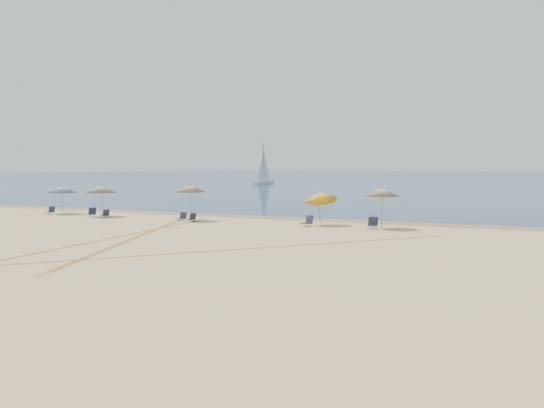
{
  "coord_description": "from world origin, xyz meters",
  "views": [
    {
      "loc": [
        17.33,
        -15.51,
        3.88
      ],
      "look_at": [
        0.0,
        20.0,
        1.3
      ],
      "focal_mm": 38.83,
      "sensor_mm": 36.0,
      "label": 1
    }
  ],
  "objects_px": {
    "chair_0": "(51,211)",
    "umbrella_4": "(382,192)",
    "umbrella_2": "(191,188)",
    "chair_2": "(106,214)",
    "chair_1": "(92,213)",
    "sailboat_1": "(264,172)",
    "umbrella_3": "(320,196)",
    "chair_4": "(192,218)",
    "chair_3": "(182,217)",
    "chair_5": "(308,221)",
    "umbrella_1": "(101,189)",
    "chair_6": "(373,224)",
    "umbrella_0": "(62,189)"
  },
  "relations": [
    {
      "from": "umbrella_0",
      "to": "umbrella_2",
      "type": "relative_size",
      "value": 0.88
    },
    {
      "from": "umbrella_4",
      "to": "chair_1",
      "type": "xyz_separation_m",
      "value": [
        -22.08,
        -1.59,
        -1.96
      ]
    },
    {
      "from": "chair_2",
      "to": "sailboat_1",
      "type": "height_order",
      "value": "sailboat_1"
    },
    {
      "from": "umbrella_2",
      "to": "chair_6",
      "type": "height_order",
      "value": "umbrella_2"
    },
    {
      "from": "sailboat_1",
      "to": "umbrella_4",
      "type": "bearing_deg",
      "value": -48.45
    },
    {
      "from": "umbrella_0",
      "to": "umbrella_3",
      "type": "distance_m",
      "value": 22.14
    },
    {
      "from": "umbrella_0",
      "to": "chair_0",
      "type": "bearing_deg",
      "value": -111.74
    },
    {
      "from": "chair_6",
      "to": "chair_0",
      "type": "bearing_deg",
      "value": 171.45
    },
    {
      "from": "umbrella_1",
      "to": "chair_5",
      "type": "distance_m",
      "value": 17.12
    },
    {
      "from": "umbrella_3",
      "to": "chair_4",
      "type": "distance_m",
      "value": 9.19
    },
    {
      "from": "chair_5",
      "to": "umbrella_1",
      "type": "bearing_deg",
      "value": -159.76
    },
    {
      "from": "umbrella_2",
      "to": "chair_2",
      "type": "bearing_deg",
      "value": -173.94
    },
    {
      "from": "sailboat_1",
      "to": "umbrella_3",
      "type": "bearing_deg",
      "value": -50.73
    },
    {
      "from": "chair_3",
      "to": "chair_5",
      "type": "bearing_deg",
      "value": -2.3
    },
    {
      "from": "chair_1",
      "to": "chair_2",
      "type": "xyz_separation_m",
      "value": [
        1.38,
        -0.03,
        -0.04
      ]
    },
    {
      "from": "umbrella_1",
      "to": "umbrella_3",
      "type": "distance_m",
      "value": 17.53
    },
    {
      "from": "chair_1",
      "to": "sailboat_1",
      "type": "height_order",
      "value": "sailboat_1"
    },
    {
      "from": "umbrella_1",
      "to": "umbrella_2",
      "type": "distance_m",
      "value": 8.07
    },
    {
      "from": "umbrella_2",
      "to": "umbrella_3",
      "type": "xyz_separation_m",
      "value": [
        9.42,
        1.03,
        -0.38
      ]
    },
    {
      "from": "umbrella_1",
      "to": "chair_1",
      "type": "bearing_deg",
      "value": -129.38
    },
    {
      "from": "umbrella_2",
      "to": "umbrella_3",
      "type": "relative_size",
      "value": 1.07
    },
    {
      "from": "sailboat_1",
      "to": "chair_1",
      "type": "bearing_deg",
      "value": -62.47
    },
    {
      "from": "umbrella_1",
      "to": "chair_2",
      "type": "xyz_separation_m",
      "value": [
        0.94,
        -0.57,
        -1.82
      ]
    },
    {
      "from": "umbrella_4",
      "to": "chair_4",
      "type": "xyz_separation_m",
      "value": [
        -13.02,
        -1.53,
        -2.0
      ]
    },
    {
      "from": "umbrella_2",
      "to": "umbrella_3",
      "type": "height_order",
      "value": "umbrella_2"
    },
    {
      "from": "chair_1",
      "to": "chair_2",
      "type": "distance_m",
      "value": 1.39
    },
    {
      "from": "umbrella_1",
      "to": "umbrella_2",
      "type": "bearing_deg",
      "value": 1.32
    },
    {
      "from": "umbrella_2",
      "to": "sailboat_1",
      "type": "distance_m",
      "value": 83.37
    },
    {
      "from": "umbrella_1",
      "to": "sailboat_1",
      "type": "height_order",
      "value": "sailboat_1"
    },
    {
      "from": "chair_6",
      "to": "sailboat_1",
      "type": "distance_m",
      "value": 89.07
    },
    {
      "from": "chair_0",
      "to": "chair_4",
      "type": "xyz_separation_m",
      "value": [
        13.61,
        -0.23,
        -0.02
      ]
    },
    {
      "from": "umbrella_2",
      "to": "sailboat_1",
      "type": "height_order",
      "value": "sailboat_1"
    },
    {
      "from": "umbrella_0",
      "to": "chair_1",
      "type": "bearing_deg",
      "value": -15.5
    },
    {
      "from": "umbrella_3",
      "to": "chair_5",
      "type": "bearing_deg",
      "value": -114.96
    },
    {
      "from": "umbrella_3",
      "to": "umbrella_0",
      "type": "bearing_deg",
      "value": -178.45
    },
    {
      "from": "umbrella_0",
      "to": "chair_5",
      "type": "bearing_deg",
      "value": -1.02
    },
    {
      "from": "chair_0",
      "to": "chair_4",
      "type": "distance_m",
      "value": 13.61
    },
    {
      "from": "umbrella_2",
      "to": "chair_6",
      "type": "xyz_separation_m",
      "value": [
        13.14,
        0.39,
        -1.96
      ]
    },
    {
      "from": "umbrella_4",
      "to": "chair_2",
      "type": "distance_m",
      "value": 20.85
    },
    {
      "from": "chair_2",
      "to": "chair_6",
      "type": "distance_m",
      "value": 20.3
    },
    {
      "from": "umbrella_0",
      "to": "chair_3",
      "type": "bearing_deg",
      "value": -4.2
    },
    {
      "from": "umbrella_1",
      "to": "umbrella_0",
      "type": "bearing_deg",
      "value": 172.38
    },
    {
      "from": "umbrella_3",
      "to": "chair_6",
      "type": "distance_m",
      "value": 4.09
    },
    {
      "from": "chair_3",
      "to": "chair_5",
      "type": "distance_m",
      "value": 9.37
    },
    {
      "from": "umbrella_1",
      "to": "chair_0",
      "type": "relative_size",
      "value": 3.41
    },
    {
      "from": "umbrella_4",
      "to": "chair_1",
      "type": "relative_size",
      "value": 3.1
    },
    {
      "from": "umbrella_1",
      "to": "chair_1",
      "type": "height_order",
      "value": "umbrella_1"
    },
    {
      "from": "umbrella_2",
      "to": "chair_4",
      "type": "xyz_separation_m",
      "value": [
        0.54,
        -0.67,
        -2.02
      ]
    },
    {
      "from": "chair_1",
      "to": "chair_4",
      "type": "bearing_deg",
      "value": -23.82
    },
    {
      "from": "chair_0",
      "to": "umbrella_4",
      "type": "bearing_deg",
      "value": -9.53
    }
  ]
}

